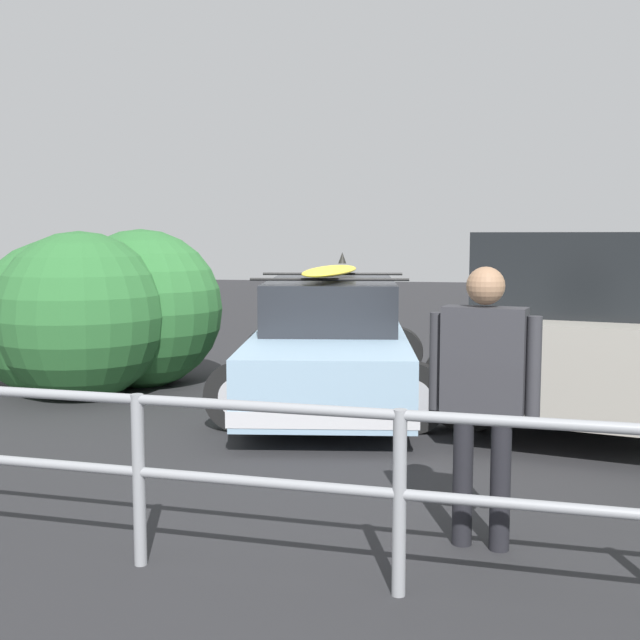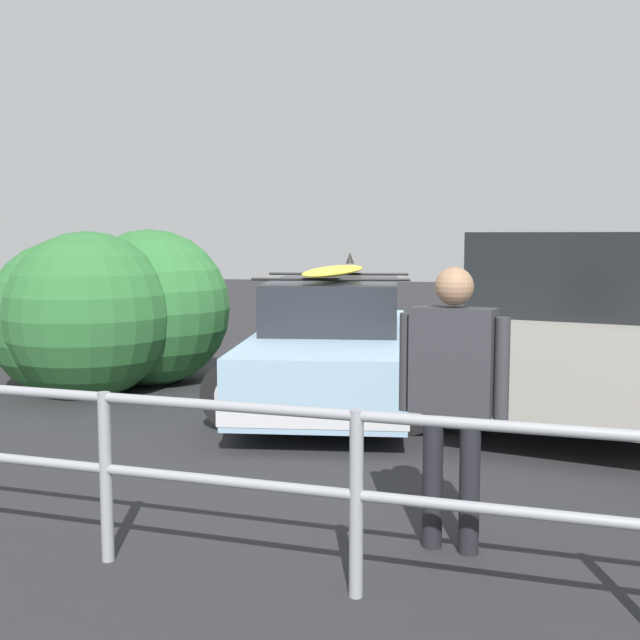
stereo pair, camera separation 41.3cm
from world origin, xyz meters
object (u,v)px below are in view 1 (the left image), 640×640
sedan_car (330,343)px  person_bystander (484,381)px  bush_near_left (90,314)px  suv_car (586,320)px

sedan_car → person_bystander: bearing=111.9°
sedan_car → bush_near_left: 2.90m
sedan_car → bush_near_left: size_ratio=1.68×
sedan_car → suv_car: 2.68m
sedan_car → suv_car: (-2.66, 0.06, 0.32)m
suv_car → person_bystander: size_ratio=2.81×
suv_car → person_bystander: bearing=74.6°
bush_near_left → suv_car: bearing=178.3°
person_bystander → sedan_car: bearing=-68.1°
person_bystander → suv_car: bearing=-105.4°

